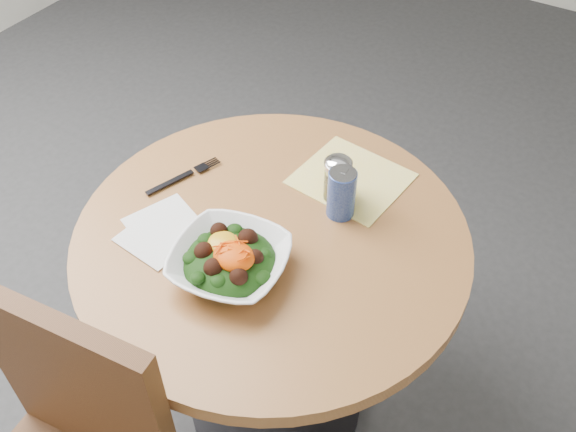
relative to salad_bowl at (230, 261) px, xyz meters
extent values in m
plane|color=#2F2F31|center=(0.01, 0.14, -0.78)|extent=(6.00, 6.00, 0.00)
cylinder|color=black|center=(0.01, 0.14, -0.77)|extent=(0.52, 0.52, 0.03)
cylinder|color=black|center=(0.01, 0.14, -0.43)|extent=(0.10, 0.10, 0.71)
cylinder|color=#A66F3C|center=(0.01, 0.14, -0.05)|extent=(0.90, 0.90, 0.04)
cube|color=#583418|center=(-0.11, -0.36, -0.11)|extent=(0.41, 0.08, 0.48)
cube|color=yellow|center=(0.08, 0.40, -0.03)|extent=(0.27, 0.25, 0.00)
cube|color=silver|center=(-0.21, 0.03, -0.03)|extent=(0.20, 0.20, 0.00)
cube|color=silver|center=(-0.20, 0.00, -0.03)|extent=(0.16, 0.16, 0.00)
imported|color=white|center=(0.00, 0.00, 0.00)|extent=(0.28, 0.28, 0.06)
ellipsoid|color=black|center=(0.00, 0.00, -0.01)|extent=(0.20, 0.20, 0.07)
ellipsoid|color=gold|center=(-0.03, 0.02, 0.03)|extent=(0.06, 0.06, 0.02)
ellipsoid|color=#F35D05|center=(0.02, -0.01, 0.03)|extent=(0.09, 0.08, 0.04)
cube|color=black|center=(-0.29, 0.15, -0.03)|extent=(0.06, 0.13, 0.00)
cube|color=black|center=(-0.25, 0.24, -0.03)|extent=(0.05, 0.07, 0.00)
cylinder|color=silver|center=(0.08, 0.32, 0.02)|extent=(0.06, 0.06, 0.09)
cylinder|color=#A48D4C|center=(0.08, 0.32, 0.00)|extent=(0.05, 0.05, 0.05)
cylinder|color=white|center=(0.08, 0.32, 0.07)|extent=(0.07, 0.07, 0.01)
ellipsoid|color=white|center=(0.08, 0.32, 0.07)|extent=(0.06, 0.06, 0.03)
cylinder|color=navy|center=(0.11, 0.28, 0.03)|extent=(0.07, 0.07, 0.12)
cylinder|color=silver|center=(0.11, 0.28, 0.09)|extent=(0.06, 0.06, 0.00)
cube|color=silver|center=(0.11, 0.29, 0.09)|extent=(0.01, 0.02, 0.00)
camera|label=1|loc=(0.57, -0.68, 1.02)|focal=40.00mm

